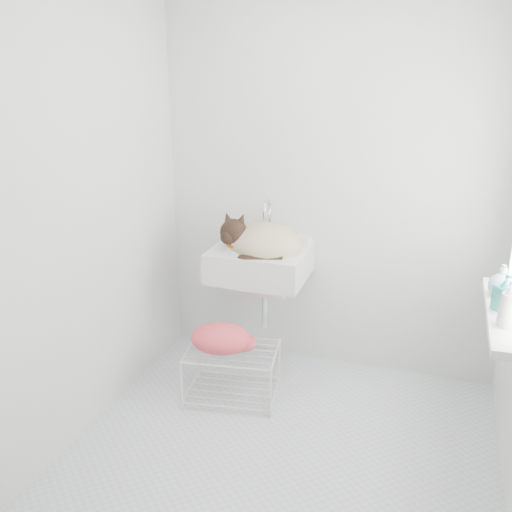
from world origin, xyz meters
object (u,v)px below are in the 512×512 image
(sink, at_px, (261,248))
(wire_rack, at_px, (232,374))
(bottle_a, at_px, (505,326))
(cat, at_px, (261,243))
(bottle_b, at_px, (502,310))
(bottle_c, at_px, (500,296))

(sink, xyz_separation_m, wire_rack, (-0.06, -0.39, -0.70))
(wire_rack, xyz_separation_m, bottle_a, (1.44, -0.33, 0.70))
(sink, relative_size, cat, 1.18)
(cat, bearing_deg, bottle_b, -23.22)
(wire_rack, distance_m, bottle_b, 1.61)
(sink, xyz_separation_m, bottle_c, (1.38, -0.36, 0.00))
(wire_rack, distance_m, bottle_a, 1.63)
(bottle_b, xyz_separation_m, bottle_c, (0.00, 0.18, 0.00))
(wire_rack, bearing_deg, bottle_b, -6.14)
(wire_rack, relative_size, bottle_b, 2.91)
(bottle_a, distance_m, bottle_c, 0.36)
(sink, relative_size, wire_rack, 1.11)
(wire_rack, relative_size, bottle_a, 2.89)
(cat, height_order, bottle_b, cat)
(wire_rack, height_order, bottle_b, bottle_b)
(sink, distance_m, wire_rack, 0.80)
(bottle_b, bearing_deg, bottle_c, 90.00)
(bottle_a, height_order, bottle_b, same)
(sink, distance_m, bottle_a, 1.56)
(sink, bearing_deg, wire_rack, -98.21)
(cat, relative_size, bottle_b, 2.74)
(sink, bearing_deg, bottle_b, -21.38)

